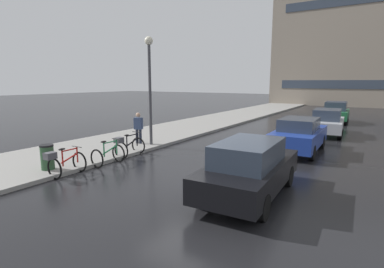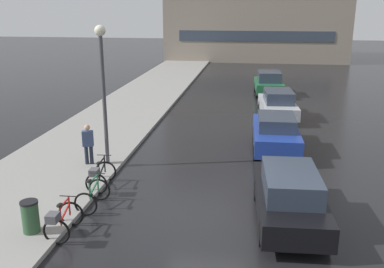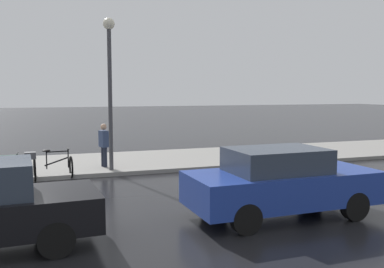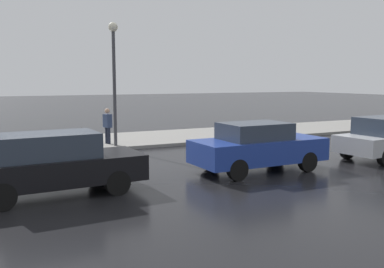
% 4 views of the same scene
% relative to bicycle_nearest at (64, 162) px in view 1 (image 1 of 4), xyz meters
% --- Properties ---
extents(ground_plane, '(140.00, 140.00, 0.00)m').
position_rel_bicycle_nearest_xyz_m(ground_plane, '(3.58, 1.94, -0.50)').
color(ground_plane, black).
extents(sidewalk_kerb, '(4.80, 60.00, 0.14)m').
position_rel_bicycle_nearest_xyz_m(sidewalk_kerb, '(-2.42, 11.94, -0.43)').
color(sidewalk_kerb, gray).
rests_on(sidewalk_kerb, ground).
extents(bicycle_nearest, '(0.77, 1.34, 0.99)m').
position_rel_bicycle_nearest_xyz_m(bicycle_nearest, '(0.00, 0.00, 0.00)').
color(bicycle_nearest, black).
rests_on(bicycle_nearest, ground).
extents(bicycle_second, '(0.76, 1.13, 0.99)m').
position_rel_bicycle_nearest_xyz_m(bicycle_second, '(0.16, 1.81, -0.10)').
color(bicycle_second, black).
rests_on(bicycle_second, ground).
extents(bicycle_third, '(0.81, 1.46, 1.01)m').
position_rel_bicycle_nearest_xyz_m(bicycle_third, '(-0.09, 3.13, 0.00)').
color(bicycle_third, black).
rests_on(bicycle_third, ground).
extents(car_black, '(1.98, 4.46, 1.60)m').
position_rel_bicycle_nearest_xyz_m(car_black, '(5.98, 1.73, 0.31)').
color(car_black, black).
rests_on(car_black, ground).
extents(car_blue, '(1.91, 4.37, 1.57)m').
position_rel_bicycle_nearest_xyz_m(car_blue, '(5.87, 8.05, 0.30)').
color(car_blue, navy).
rests_on(car_blue, ground).
extents(car_silver, '(2.10, 4.33, 1.57)m').
position_rel_bicycle_nearest_xyz_m(car_silver, '(6.21, 13.65, 0.29)').
color(car_silver, '#B2B5BA').
rests_on(car_silver, ground).
extents(car_green, '(2.01, 3.84, 1.65)m').
position_rel_bicycle_nearest_xyz_m(car_green, '(5.89, 20.01, 0.32)').
color(car_green, '#1E6038').
rests_on(car_green, ground).
extents(pedestrian, '(0.45, 0.34, 1.69)m').
position_rel_bicycle_nearest_xyz_m(pedestrian, '(-1.21, 5.05, 0.45)').
color(pedestrian, '#1E2333').
rests_on(pedestrian, ground).
extents(streetlamp, '(0.39, 0.39, 5.29)m').
position_rel_bicycle_nearest_xyz_m(streetlamp, '(-0.54, 5.21, 2.98)').
color(streetlamp, '#424247').
rests_on(streetlamp, ground).
extents(trash_bin, '(0.47, 0.47, 1.02)m').
position_rel_bicycle_nearest_xyz_m(trash_bin, '(-0.83, -0.07, 0.01)').
color(trash_bin, '#2D5133').
rests_on(trash_bin, ground).
extents(building_facade_main, '(19.78, 8.66, 15.81)m').
position_rel_bicycle_nearest_xyz_m(building_facade_main, '(4.81, 41.31, 7.40)').
color(building_facade_main, gray).
rests_on(building_facade_main, ground).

